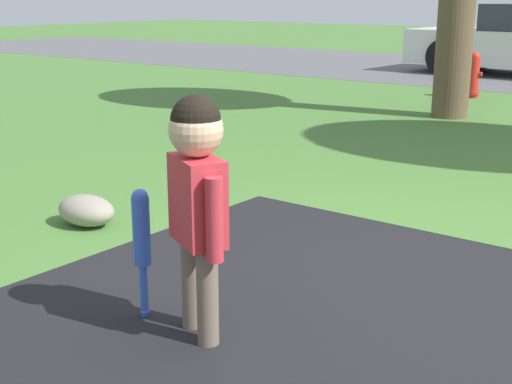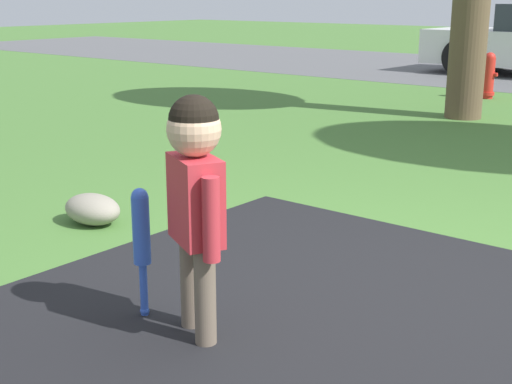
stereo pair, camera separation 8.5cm
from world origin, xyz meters
name	(u,v)px [view 1 (the left image)]	position (x,y,z in m)	size (l,w,h in m)	color
ground_plane	(429,303)	(0.00, 0.00, 0.00)	(60.00, 60.00, 0.00)	#477533
child	(197,184)	(-0.65, -0.93, 0.69)	(0.39, 0.27, 1.06)	#6B5B4C
baseball_bat	(142,236)	(-0.98, -0.95, 0.40)	(0.08, 0.08, 0.61)	blue
fire_hydrant	(473,75)	(-2.57, 7.13, 0.32)	(0.23, 0.20, 0.66)	red
edging_rock	(86,210)	(-2.28, -0.22, 0.10)	(0.43, 0.30, 0.20)	gray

